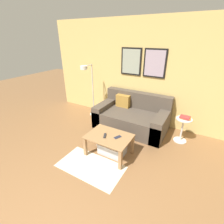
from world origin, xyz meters
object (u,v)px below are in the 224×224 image
couch (132,117)px  side_table (182,128)px  storage_bin (112,148)px  coffee_table (109,139)px  cell_phone (118,137)px  remote_control (105,136)px  floor_lamp (89,84)px  book_stack (185,118)px

couch → side_table: 1.19m
storage_bin → coffee_table: bearing=-135.9°
coffee_table → cell_phone: cell_phone is taller
cell_phone → remote_control: bearing=-135.1°
floor_lamp → side_table: bearing=0.7°
coffee_table → storage_bin: 0.23m
remote_control → cell_phone: remote_control is taller
coffee_table → remote_control: (-0.07, -0.04, 0.09)m
storage_bin → remote_control: bearing=-142.6°
book_stack → side_table: bearing=-130.0°
book_stack → storage_bin: bearing=-134.2°
side_table → remote_control: 1.72m
book_stack → couch: bearing=179.7°
couch → coffee_table: couch is taller
floor_lamp → side_table: size_ratio=2.64×
couch → storage_bin: size_ratio=3.28×
storage_bin → cell_phone: (0.12, -0.00, 0.31)m
coffee_table → floor_lamp: size_ratio=0.57×
remote_control → side_table: bearing=20.1°
coffee_table → side_table: bearing=45.7°
couch → remote_control: size_ratio=11.50×
floor_lamp → cell_phone: (1.48, -1.10, -0.54)m
couch → coffee_table: 1.19m
coffee_table → storage_bin: (0.05, 0.04, -0.22)m
couch → side_table: size_ratio=3.11×
couch → remote_control: (-0.02, -1.23, 0.14)m
side_table → book_stack: 0.25m
floor_lamp → remote_control: 1.80m
cell_phone → couch: bearing=125.3°
storage_bin → side_table: size_ratio=0.95×
couch → storage_bin: couch is taller
coffee_table → floor_lamp: bearing=139.1°
coffee_table → book_stack: size_ratio=3.64×
floor_lamp → side_table: (2.46, 0.03, -0.63)m
floor_lamp → book_stack: (2.47, 0.04, -0.38)m
remote_control → cell_phone: (0.23, 0.08, -0.01)m
floor_lamp → cell_phone: bearing=-36.6°
storage_bin → floor_lamp: bearing=141.2°
couch → book_stack: couch is taller
floor_lamp → book_stack: bearing=1.0°
couch → coffee_table: bearing=-87.7°
book_stack → cell_phone: bearing=-131.0°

